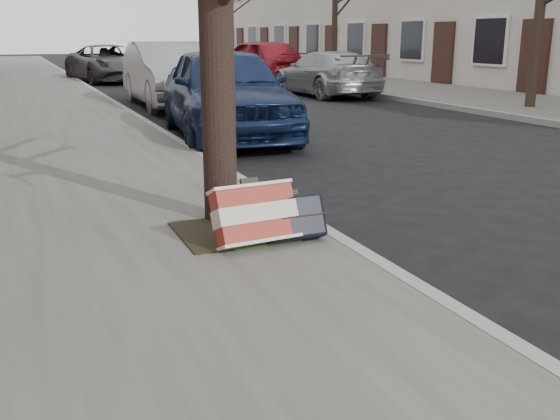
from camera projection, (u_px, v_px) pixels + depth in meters
name	position (u px, v px, depth m)	size (l,w,h in m)	color
ground	(528.00, 260.00, 4.80)	(120.00, 120.00, 0.00)	black
near_sidewalk	(5.00, 98.00, 16.67)	(5.00, 70.00, 0.12)	slate
far_sidewalk	(375.00, 85.00, 21.02)	(4.00, 70.00, 0.12)	slate
dirt_patch	(231.00, 231.00, 5.08)	(0.85, 0.85, 0.01)	black
suitcase_red	(255.00, 215.00, 4.70)	(0.62, 0.17, 0.45)	maroon
suitcase_navy	(293.00, 217.00, 4.82)	(0.49, 0.16, 0.35)	black
car_near_front	(226.00, 91.00, 10.43)	(1.80, 4.48, 1.53)	#132144
car_near_mid	(171.00, 75.00, 14.88)	(1.62, 4.64, 1.53)	#929499
car_near_back	(109.00, 63.00, 22.96)	(2.22, 4.81, 1.34)	#38393D
car_far_front	(325.00, 73.00, 17.70)	(1.75, 4.30, 1.25)	#95979B
car_far_back	(257.00, 61.00, 22.21)	(1.86, 4.61, 1.57)	maroon
tree_far_b	(335.00, 5.00, 21.74)	(0.20, 0.20, 5.12)	black
tree_far_c	(231.00, 16.00, 31.75)	(0.21, 0.21, 5.04)	black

